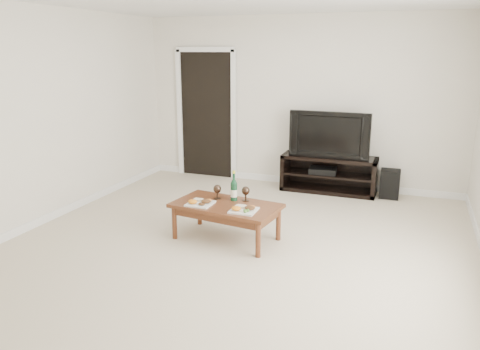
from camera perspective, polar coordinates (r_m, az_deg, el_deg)
name	(u,v)px	position (r m, az deg, el deg)	size (l,w,h in m)	color
floor	(234,249)	(5.10, -0.75, -9.05)	(5.50, 5.50, 0.00)	beige
back_wall	(299,102)	(7.35, 7.18, 8.79)	(5.00, 0.04, 2.60)	silver
doorway	(207,116)	(7.86, -4.09, 7.24)	(0.90, 0.02, 2.05)	black
media_console	(329,174)	(7.16, 10.75, 0.12)	(1.40, 0.45, 0.55)	black
television	(331,134)	(7.03, 11.00, 4.97)	(1.18, 0.15, 0.68)	black
av_receiver	(323,170)	(7.15, 10.05, 0.56)	(0.40, 0.30, 0.08)	black
subwoofer	(390,184)	(7.11, 17.79, -1.03)	(0.27, 0.27, 0.41)	black
coffee_table	(226,222)	(5.29, -1.69, -5.71)	(1.17, 0.64, 0.42)	brown
plate_left	(200,201)	(5.21, -4.87, -3.23)	(0.27, 0.27, 0.07)	white
plate_right	(244,208)	(4.98, 0.47, -4.06)	(0.27, 0.27, 0.07)	white
wine_bottle	(234,186)	(5.29, -0.75, -1.31)	(0.07, 0.07, 0.35)	#0F3820
goblet_left	(217,192)	(5.37, -2.79, -2.07)	(0.09, 0.09, 0.17)	#35261D
goblet_right	(246,194)	(5.30, 0.70, -2.30)	(0.09, 0.09, 0.17)	#35261D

